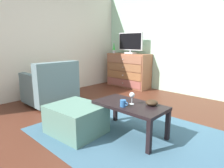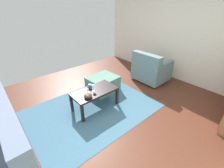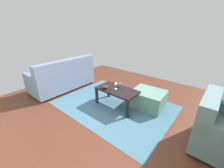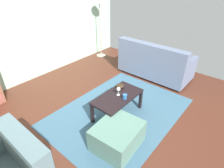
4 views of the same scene
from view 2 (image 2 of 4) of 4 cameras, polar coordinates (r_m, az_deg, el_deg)
The scene contains 9 objects.
ground_plane at distance 3.32m, azimuth -2.27°, elevation -9.87°, with size 5.64×5.13×0.05m, color #51281B.
wall_plain_left at distance 4.71m, azimuth 23.89°, elevation 17.20°, with size 0.12×5.13×2.57m, color silver.
area_rug at distance 3.34m, azimuth -7.17°, elevation -9.20°, with size 2.60×1.90×0.01m, color #3B5F76.
coffee_table at distance 3.17m, azimuth -6.57°, elevation -3.30°, with size 0.94×0.49×0.43m.
wine_glass at distance 3.06m, azimuth -7.11°, elevation -0.80°, with size 0.07×0.07×0.16m.
mug at distance 3.22m, azimuth -8.34°, elevation -0.82°, with size 0.11×0.08×0.08m.
bowl_decorative at distance 2.92m, azimuth -9.03°, elevation -4.50°, with size 0.16×0.16×0.07m, color #312215.
armchair at distance 4.44m, azimuth 14.41°, elevation 5.41°, with size 0.80×0.87×0.85m.
ottoman at distance 3.86m, azimuth -3.43°, elevation 0.02°, with size 0.70×0.60×0.39m, color slate.
Camera 2 is at (1.60, 2.04, 2.05)m, focal length 24.25 mm.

